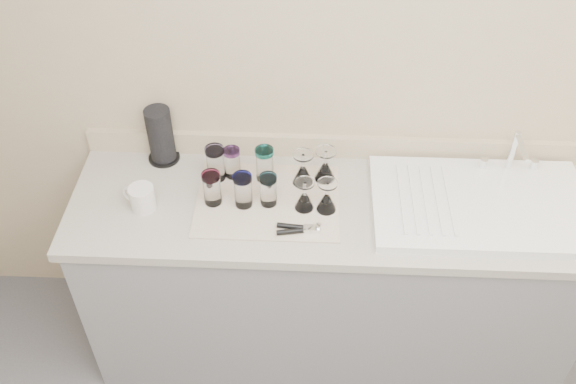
{
  "coord_description": "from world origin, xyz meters",
  "views": [
    {
      "loc": [
        -0.1,
        -0.57,
        2.63
      ],
      "look_at": [
        -0.18,
        1.15,
        1.0
      ],
      "focal_mm": 40.0,
      "sensor_mm": 36.0,
      "label": 1
    }
  ],
  "objects_px": {
    "paper_towel_roll": "(161,136)",
    "tumbler_teal": "(216,163)",
    "tumbler_purple": "(265,164)",
    "tumbler_blue": "(243,190)",
    "goblet_front_left": "(304,199)",
    "can_opener": "(299,229)",
    "goblet_back_left": "(303,173)",
    "white_mug": "(142,198)",
    "tumbler_magenta": "(212,188)",
    "goblet_front_right": "(327,200)",
    "tumbler_lavender": "(268,190)",
    "tumbler_cyan": "(232,162)",
    "goblet_back_right": "(325,169)",
    "sink_unit": "(481,204)"
  },
  "relations": [
    {
      "from": "tumbler_magenta",
      "to": "tumbler_cyan",
      "type": "bearing_deg",
      "value": 69.03
    },
    {
      "from": "goblet_back_left",
      "to": "tumbler_cyan",
      "type": "bearing_deg",
      "value": 173.92
    },
    {
      "from": "tumbler_teal",
      "to": "goblet_back_left",
      "type": "distance_m",
      "value": 0.35
    },
    {
      "from": "tumbler_magenta",
      "to": "tumbler_lavender",
      "type": "xyz_separation_m",
      "value": [
        0.21,
        0.0,
        -0.0
      ]
    },
    {
      "from": "tumbler_purple",
      "to": "goblet_back_right",
      "type": "height_order",
      "value": "tumbler_purple"
    },
    {
      "from": "goblet_front_right",
      "to": "goblet_back_left",
      "type": "bearing_deg",
      "value": 122.48
    },
    {
      "from": "paper_towel_roll",
      "to": "tumbler_teal",
      "type": "bearing_deg",
      "value": -26.46
    },
    {
      "from": "sink_unit",
      "to": "tumbler_teal",
      "type": "xyz_separation_m",
      "value": [
        -1.03,
        0.12,
        0.06
      ]
    },
    {
      "from": "goblet_front_left",
      "to": "tumbler_cyan",
      "type": "bearing_deg",
      "value": 149.35
    },
    {
      "from": "tumbler_magenta",
      "to": "goblet_back_left",
      "type": "xyz_separation_m",
      "value": [
        0.34,
        0.13,
        -0.02
      ]
    },
    {
      "from": "goblet_back_left",
      "to": "white_mug",
      "type": "distance_m",
      "value": 0.63
    },
    {
      "from": "tumbler_cyan",
      "to": "tumbler_purple",
      "type": "height_order",
      "value": "tumbler_purple"
    },
    {
      "from": "sink_unit",
      "to": "can_opener",
      "type": "height_order",
      "value": "sink_unit"
    },
    {
      "from": "goblet_back_right",
      "to": "white_mug",
      "type": "relative_size",
      "value": 1.0
    },
    {
      "from": "goblet_front_left",
      "to": "white_mug",
      "type": "xyz_separation_m",
      "value": [
        -0.62,
        -0.02,
        -0.0
      ]
    },
    {
      "from": "tumbler_magenta",
      "to": "can_opener",
      "type": "xyz_separation_m",
      "value": [
        0.33,
        -0.14,
        -0.06
      ]
    },
    {
      "from": "tumbler_lavender",
      "to": "can_opener",
      "type": "distance_m",
      "value": 0.2
    },
    {
      "from": "paper_towel_roll",
      "to": "tumbler_lavender",
      "type": "bearing_deg",
      "value": -29.13
    },
    {
      "from": "tumbler_cyan",
      "to": "tumbler_blue",
      "type": "distance_m",
      "value": 0.17
    },
    {
      "from": "goblet_front_left",
      "to": "goblet_front_right",
      "type": "height_order",
      "value": "goblet_front_right"
    },
    {
      "from": "sink_unit",
      "to": "tumbler_cyan",
      "type": "relative_size",
      "value": 6.25
    },
    {
      "from": "tumbler_magenta",
      "to": "goblet_back_right",
      "type": "height_order",
      "value": "goblet_back_right"
    },
    {
      "from": "tumbler_purple",
      "to": "paper_towel_roll",
      "type": "xyz_separation_m",
      "value": [
        -0.43,
        0.11,
        0.04
      ]
    },
    {
      "from": "tumbler_lavender",
      "to": "can_opener",
      "type": "relative_size",
      "value": 0.83
    },
    {
      "from": "tumbler_purple",
      "to": "goblet_back_left",
      "type": "height_order",
      "value": "tumbler_purple"
    },
    {
      "from": "can_opener",
      "to": "white_mug",
      "type": "relative_size",
      "value": 1.12
    },
    {
      "from": "can_opener",
      "to": "paper_towel_roll",
      "type": "distance_m",
      "value": 0.7
    },
    {
      "from": "sink_unit",
      "to": "tumbler_blue",
      "type": "xyz_separation_m",
      "value": [
        -0.9,
        -0.03,
        0.06
      ]
    },
    {
      "from": "tumbler_teal",
      "to": "tumbler_purple",
      "type": "relative_size",
      "value": 1.02
    },
    {
      "from": "tumbler_teal",
      "to": "goblet_back_right",
      "type": "height_order",
      "value": "tumbler_teal"
    },
    {
      "from": "tumbler_blue",
      "to": "tumbler_lavender",
      "type": "xyz_separation_m",
      "value": [
        0.09,
        0.01,
        -0.0
      ]
    },
    {
      "from": "goblet_front_left",
      "to": "can_opener",
      "type": "relative_size",
      "value": 0.81
    },
    {
      "from": "tumbler_blue",
      "to": "white_mug",
      "type": "distance_m",
      "value": 0.39
    },
    {
      "from": "sink_unit",
      "to": "tumbler_lavender",
      "type": "xyz_separation_m",
      "value": [
        -0.81,
        -0.02,
        0.06
      ]
    },
    {
      "from": "tumbler_cyan",
      "to": "can_opener",
      "type": "distance_m",
      "value": 0.41
    },
    {
      "from": "goblet_front_right",
      "to": "goblet_back_right",
      "type": "bearing_deg",
      "value": 92.12
    },
    {
      "from": "goblet_front_right",
      "to": "white_mug",
      "type": "bearing_deg",
      "value": -178.91
    },
    {
      "from": "tumbler_cyan",
      "to": "tumbler_blue",
      "type": "bearing_deg",
      "value": -70.28
    },
    {
      "from": "tumbler_purple",
      "to": "goblet_front_left",
      "type": "bearing_deg",
      "value": -44.74
    },
    {
      "from": "tumbler_magenta",
      "to": "goblet_front_right",
      "type": "height_order",
      "value": "tumbler_magenta"
    },
    {
      "from": "tumbler_purple",
      "to": "can_opener",
      "type": "height_order",
      "value": "tumbler_purple"
    },
    {
      "from": "tumbler_cyan",
      "to": "tumbler_lavender",
      "type": "relative_size",
      "value": 0.98
    },
    {
      "from": "paper_towel_roll",
      "to": "tumbler_cyan",
      "type": "bearing_deg",
      "value": -18.41
    },
    {
      "from": "sink_unit",
      "to": "can_opener",
      "type": "relative_size",
      "value": 5.05
    },
    {
      "from": "can_opener",
      "to": "paper_towel_roll",
      "type": "height_order",
      "value": "paper_towel_roll"
    },
    {
      "from": "tumbler_lavender",
      "to": "goblet_back_right",
      "type": "bearing_deg",
      "value": 34.61
    },
    {
      "from": "goblet_front_left",
      "to": "paper_towel_roll",
      "type": "bearing_deg",
      "value": 155.26
    },
    {
      "from": "tumbler_lavender",
      "to": "goblet_front_right",
      "type": "distance_m",
      "value": 0.22
    },
    {
      "from": "tumbler_purple",
      "to": "goblet_front_right",
      "type": "xyz_separation_m",
      "value": [
        0.24,
        -0.16,
        -0.03
      ]
    },
    {
      "from": "tumbler_purple",
      "to": "tumbler_blue",
      "type": "height_order",
      "value": "tumbler_purple"
    }
  ]
}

